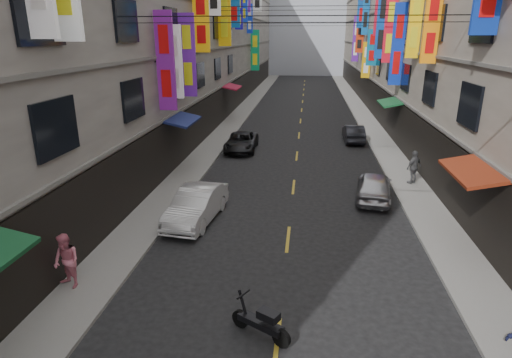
% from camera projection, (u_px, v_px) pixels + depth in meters
% --- Properties ---
extents(sidewalk_left, '(2.00, 90.00, 0.12)m').
position_uv_depth(sidewalk_left, '(236.00, 119.00, 39.67)').
color(sidewalk_left, slate).
rests_on(sidewalk_left, ground).
extents(sidewalk_right, '(2.00, 90.00, 0.12)m').
position_uv_depth(sidewalk_right, '(368.00, 122.00, 38.32)').
color(sidewalk_right, slate).
rests_on(sidewalk_right, ground).
extents(building_row_left, '(10.14, 90.00, 19.00)m').
position_uv_depth(building_row_left, '(166.00, 10.00, 37.32)').
color(building_row_left, gray).
rests_on(building_row_left, ground).
extents(building_row_right, '(10.14, 90.00, 19.00)m').
position_uv_depth(building_row_right, '(453.00, 8.00, 34.63)').
color(building_row_right, '#A79B8C').
rests_on(building_row_right, ground).
extents(haze_block, '(18.00, 8.00, 22.00)m').
position_uv_depth(haze_block, '(308.00, 16.00, 82.53)').
color(haze_block, '#AAAFBE').
rests_on(haze_block, ground).
extents(shop_signage, '(14.00, 55.00, 12.03)m').
position_uv_depth(shop_signage, '(304.00, 10.00, 29.60)').
color(shop_signage, '#1136CB').
rests_on(shop_signage, ground).
extents(street_awnings, '(13.99, 35.20, 0.41)m').
position_uv_depth(street_awnings, '(273.00, 121.00, 23.14)').
color(street_awnings, '#144B26').
rests_on(street_awnings, ground).
extents(overhead_cables, '(14.00, 38.04, 1.24)m').
position_uv_depth(overhead_cables, '(301.00, 10.00, 24.91)').
color(overhead_cables, black).
rests_on(overhead_cables, ground).
extents(lane_markings, '(0.12, 80.20, 0.01)m').
position_uv_depth(lane_markings, '(300.00, 128.00, 36.19)').
color(lane_markings, gold).
rests_on(lane_markings, ground).
extents(scooter_crossing, '(1.62, 1.00, 1.14)m').
position_uv_depth(scooter_crossing, '(261.00, 322.00, 10.98)').
color(scooter_crossing, black).
rests_on(scooter_crossing, ground).
extents(scooter_far_right, '(0.66, 1.78, 1.14)m').
position_uv_depth(scooter_far_right, '(372.00, 187.00, 20.71)').
color(scooter_far_right, black).
rests_on(scooter_far_right, ground).
extents(car_left_mid, '(1.99, 4.46, 1.42)m').
position_uv_depth(car_left_mid, '(196.00, 205.00, 17.83)').
color(car_left_mid, silver).
rests_on(car_left_mid, ground).
extents(car_left_far, '(2.06, 4.33, 1.19)m').
position_uv_depth(car_left_far, '(242.00, 142.00, 28.85)').
color(car_left_far, black).
rests_on(car_left_far, ground).
extents(car_right_mid, '(2.13, 4.11, 1.34)m').
position_uv_depth(car_right_mid, '(374.00, 186.00, 20.24)').
color(car_right_mid, '#B4B4B9').
rests_on(car_right_mid, ground).
extents(car_right_far, '(1.38, 3.80, 1.25)m').
position_uv_depth(car_right_far, '(354.00, 133.00, 31.26)').
color(car_right_far, '#26282E').
rests_on(car_right_far, ground).
extents(pedestrian_lfar, '(1.01, 0.89, 1.74)m').
position_uv_depth(pedestrian_lfar, '(66.00, 261.00, 12.85)').
color(pedestrian_lfar, pink).
rests_on(pedestrian_lfar, sidewalk_left).
extents(pedestrian_rfar, '(1.17, 1.10, 1.76)m').
position_uv_depth(pedestrian_rfar, '(414.00, 167.00, 21.97)').
color(pedestrian_rfar, '#4F4F51').
rests_on(pedestrian_rfar, sidewalk_right).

